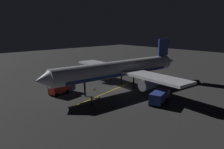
{
  "coord_description": "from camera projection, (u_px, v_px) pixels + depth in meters",
  "views": [
    {
      "loc": [
        -33.01,
        32.18,
        13.29
      ],
      "look_at": [
        0.0,
        2.0,
        3.5
      ],
      "focal_mm": 34.45,
      "sensor_mm": 36.0,
      "label": 1
    }
  ],
  "objects": [
    {
      "name": "ground_crew_worker",
      "position": [
        92.0,
        101.0,
        37.21
      ],
      "size": [
        0.4,
        0.4,
        1.74
      ],
      "color": "black",
      "rests_on": "ground_plane"
    },
    {
      "name": "airliner",
      "position": [
        121.0,
        69.0,
        47.3
      ],
      "size": [
        32.73,
        37.8,
        10.52
      ],
      "color": "white",
      "rests_on": "ground_plane"
    },
    {
      "name": "baggage_truck",
      "position": [
        61.0,
        88.0,
        43.72
      ],
      "size": [
        3.03,
        5.77,
        2.25
      ],
      "color": "maroon",
      "rests_on": "ground_plane"
    },
    {
      "name": "traffic_cone_near_left",
      "position": [
        94.0,
        89.0,
        46.75
      ],
      "size": [
        0.5,
        0.5,
        0.55
      ],
      "color": "#EA590F",
      "rests_on": "ground_plane"
    },
    {
      "name": "apron_guide_stripe",
      "position": [
        106.0,
        93.0,
        44.89
      ],
      "size": [
        5.12,
        20.57,
        0.01
      ],
      "primitive_type": "cube",
      "rotation": [
        0.0,
        0.0,
        0.23
      ],
      "color": "gold",
      "rests_on": "ground_plane"
    },
    {
      "name": "traffic_cone_near_right",
      "position": [
        99.0,
        97.0,
        40.99
      ],
      "size": [
        0.5,
        0.5,
        0.55
      ],
      "color": "#EA590F",
      "rests_on": "ground_plane"
    },
    {
      "name": "ground_plane",
      "position": [
        119.0,
        89.0,
        47.88
      ],
      "size": [
        180.0,
        180.0,
        0.2
      ],
      "primitive_type": "cube",
      "color": "#303030"
    },
    {
      "name": "catering_truck",
      "position": [
        159.0,
        97.0,
        38.35
      ],
      "size": [
        3.77,
        6.27,
        2.21
      ],
      "color": "navy",
      "rests_on": "ground_plane"
    }
  ]
}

